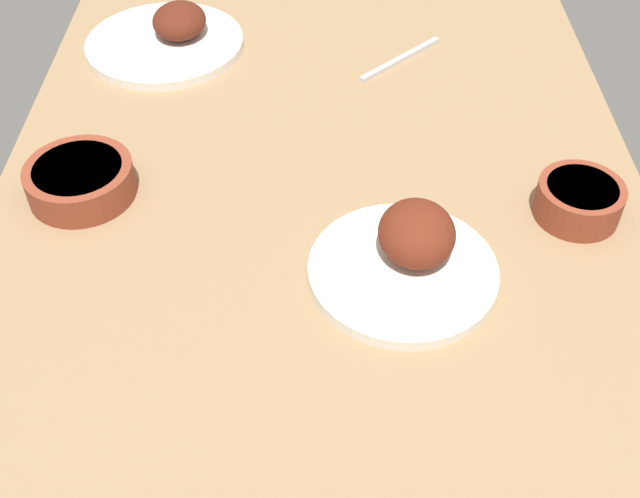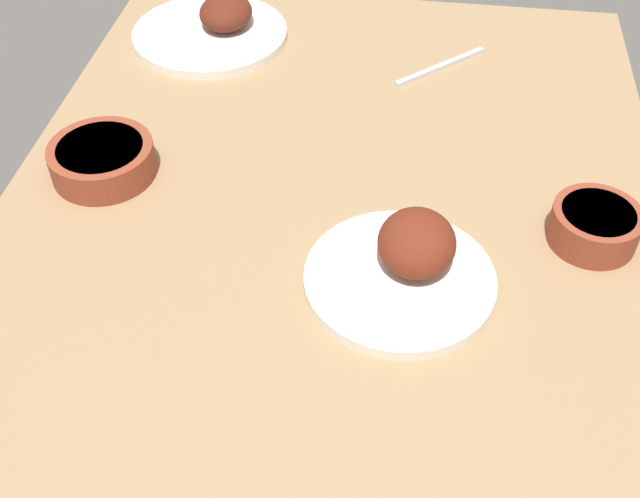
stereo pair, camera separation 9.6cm
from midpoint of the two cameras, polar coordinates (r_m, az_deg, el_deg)
name	(u,v)px [view 2 (the right image)]	position (r cm, az deg, el deg)	size (l,w,h in cm)	color
dining_table	(320,271)	(99.07, 2.78, -1.78)	(140.00, 90.00, 4.00)	#937551
plate_far_side	(407,265)	(94.71, 9.28, -1.29)	(23.31, 23.31, 8.11)	white
plate_center_main	(215,28)	(140.86, -5.71, 15.76)	(26.78, 26.78, 6.64)	white
bowl_potatoes	(595,225)	(105.95, 21.98, 1.54)	(11.27, 11.27, 4.88)	brown
bowl_sauce	(102,159)	(111.55, -13.31, 6.34)	(14.53, 14.53, 4.62)	brown
fork_loose	(440,67)	(134.31, 10.90, 12.89)	(18.66, 0.90, 0.80)	silver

